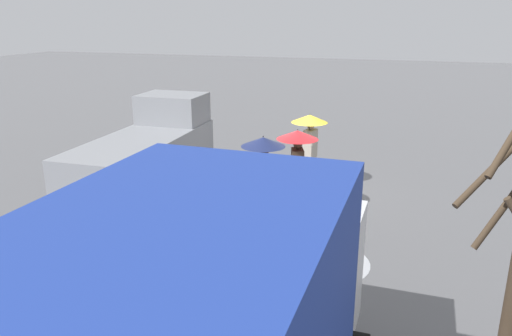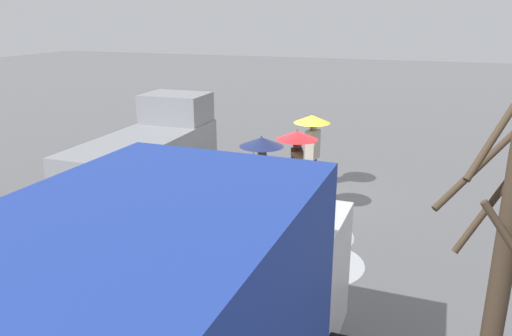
# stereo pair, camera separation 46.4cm
# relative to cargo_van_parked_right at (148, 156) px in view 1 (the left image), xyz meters

# --- Properties ---
(ground_plane) EXTENTS (90.00, 90.00, 0.00)m
(ground_plane) POSITION_rel_cargo_van_parked_right_xyz_m (-3.74, -1.19, -1.18)
(ground_plane) COLOR #5B5B5E
(slush_patch_near_cluster) EXTENTS (1.58, 1.58, 0.01)m
(slush_patch_near_cluster) POSITION_rel_cargo_van_parked_right_xyz_m (-2.47, 1.83, -1.18)
(slush_patch_near_cluster) COLOR #ADAFB5
(slush_patch_near_cluster) RESTS_ON ground
(slush_patch_under_van) EXTENTS (1.29, 1.29, 0.01)m
(slush_patch_under_van) POSITION_rel_cargo_van_parked_right_xyz_m (-0.31, 5.05, -1.18)
(slush_patch_under_van) COLOR silver
(slush_patch_under_van) RESTS_ON ground
(slush_patch_mid_street) EXTENTS (2.50, 2.50, 0.01)m
(slush_patch_mid_street) POSITION_rel_cargo_van_parked_right_xyz_m (-4.54, 1.13, -1.18)
(slush_patch_mid_street) COLOR #999BA0
(slush_patch_mid_street) RESTS_ON ground
(slush_patch_far_side) EXTENTS (1.96, 1.96, 0.01)m
(slush_patch_far_side) POSITION_rel_cargo_van_parked_right_xyz_m (-5.21, 2.33, -1.18)
(slush_patch_far_side) COLOR #ADAFB5
(slush_patch_far_side) RESTS_ON ground
(cargo_van_parked_right) EXTENTS (2.25, 5.36, 2.60)m
(cargo_van_parked_right) POSITION_rel_cargo_van_parked_right_xyz_m (0.00, 0.00, 0.00)
(cargo_van_parked_right) COLOR gray
(cargo_van_parked_right) RESTS_ON ground
(shopping_cart_vendor) EXTENTS (0.81, 0.96, 1.04)m
(shopping_cart_vendor) POSITION_rel_cargo_van_parked_right_xyz_m (-3.61, -0.69, -0.61)
(shopping_cart_vendor) COLOR #B2B2B7
(shopping_cart_vendor) RESTS_ON ground
(hand_dolly_boxes) EXTENTS (0.77, 0.85, 1.32)m
(hand_dolly_boxes) POSITION_rel_cargo_van_parked_right_xyz_m (-2.55, -1.12, -0.64)
(hand_dolly_boxes) COLOR #515156
(hand_dolly_boxes) RESTS_ON ground
(pedestrian_pink_side) EXTENTS (1.04, 1.04, 2.15)m
(pedestrian_pink_side) POSITION_rel_cargo_van_parked_right_xyz_m (-3.98, -2.29, 0.41)
(pedestrian_pink_side) COLOR black
(pedestrian_pink_side) RESTS_ON ground
(pedestrian_black_side) EXTENTS (1.04, 1.04, 2.15)m
(pedestrian_black_side) POSITION_rel_cargo_van_parked_right_xyz_m (-3.50, 0.75, 0.39)
(pedestrian_black_side) COLOR black
(pedestrian_black_side) RESTS_ON ground
(pedestrian_white_side) EXTENTS (1.04, 1.04, 2.15)m
(pedestrian_white_side) POSITION_rel_cargo_van_parked_right_xyz_m (-4.09, -0.17, 0.41)
(pedestrian_white_side) COLOR black
(pedestrian_white_side) RESTS_ON ground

